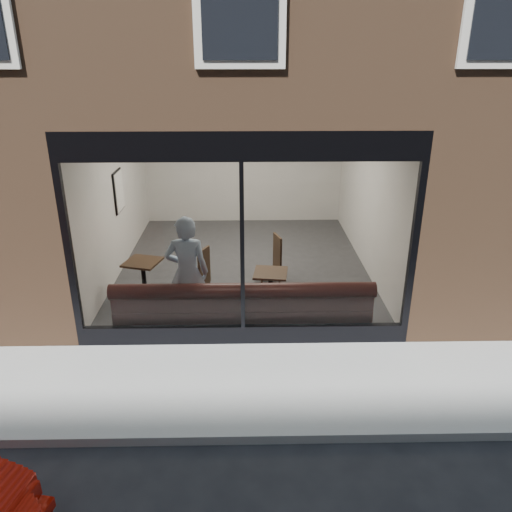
{
  "coord_description": "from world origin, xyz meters",
  "views": [
    {
      "loc": [
        0.06,
        -4.53,
        4.15
      ],
      "look_at": [
        0.2,
        2.4,
        1.3
      ],
      "focal_mm": 35.0,
      "sensor_mm": 36.0,
      "label": 1
    }
  ],
  "objects_px": {
    "cafe_table_left": "(142,262)",
    "banquette": "(243,317)",
    "cafe_table_right": "(271,273)",
    "cafe_chair_right": "(268,271)",
    "cafe_chair_left": "(196,284)",
    "person": "(187,273)"
  },
  "relations": [
    {
      "from": "person",
      "to": "cafe_table_right",
      "type": "xyz_separation_m",
      "value": [
        1.33,
        0.39,
        -0.19
      ]
    },
    {
      "from": "banquette",
      "to": "cafe_chair_right",
      "type": "height_order",
      "value": "banquette"
    },
    {
      "from": "person",
      "to": "cafe_table_left",
      "type": "height_order",
      "value": "person"
    },
    {
      "from": "cafe_table_right",
      "to": "cafe_chair_right",
      "type": "distance_m",
      "value": 1.29
    },
    {
      "from": "cafe_table_left",
      "to": "banquette",
      "type": "bearing_deg",
      "value": -31.17
    },
    {
      "from": "cafe_table_left",
      "to": "cafe_table_right",
      "type": "bearing_deg",
      "value": -12.83
    },
    {
      "from": "banquette",
      "to": "cafe_chair_right",
      "type": "bearing_deg",
      "value": 75.08
    },
    {
      "from": "cafe_table_left",
      "to": "cafe_table_right",
      "type": "height_order",
      "value": "same"
    },
    {
      "from": "banquette",
      "to": "cafe_table_right",
      "type": "relative_size",
      "value": 7.34
    },
    {
      "from": "banquette",
      "to": "person",
      "type": "xyz_separation_m",
      "value": [
        -0.87,
        0.17,
        0.71
      ]
    },
    {
      "from": "cafe_table_left",
      "to": "cafe_chair_right",
      "type": "distance_m",
      "value": 2.38
    },
    {
      "from": "cafe_table_right",
      "to": "cafe_chair_left",
      "type": "height_order",
      "value": "cafe_table_right"
    },
    {
      "from": "cafe_table_left",
      "to": "cafe_chair_left",
      "type": "height_order",
      "value": "cafe_table_left"
    },
    {
      "from": "person",
      "to": "cafe_table_right",
      "type": "relative_size",
      "value": 3.42
    },
    {
      "from": "cafe_table_right",
      "to": "cafe_chair_right",
      "type": "bearing_deg",
      "value": 89.65
    },
    {
      "from": "banquette",
      "to": "cafe_table_left",
      "type": "height_order",
      "value": "cafe_table_left"
    },
    {
      "from": "cafe_table_left",
      "to": "cafe_chair_left",
      "type": "distance_m",
      "value": 1.04
    },
    {
      "from": "banquette",
      "to": "cafe_table_left",
      "type": "bearing_deg",
      "value": 148.83
    },
    {
      "from": "cafe_table_left",
      "to": "cafe_chair_right",
      "type": "height_order",
      "value": "cafe_table_left"
    },
    {
      "from": "cafe_table_left",
      "to": "cafe_chair_right",
      "type": "xyz_separation_m",
      "value": [
        2.23,
        0.68,
        -0.5
      ]
    },
    {
      "from": "person",
      "to": "cafe_chair_left",
      "type": "height_order",
      "value": "person"
    },
    {
      "from": "cafe_chair_left",
      "to": "cafe_chair_right",
      "type": "xyz_separation_m",
      "value": [
        1.33,
        0.53,
        0.0
      ]
    }
  ]
}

